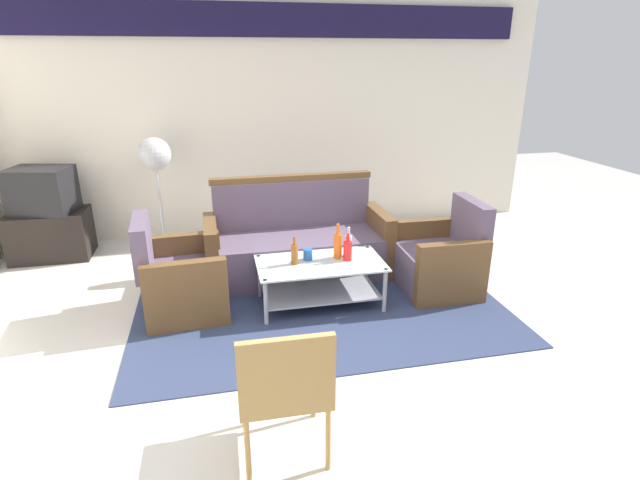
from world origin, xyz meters
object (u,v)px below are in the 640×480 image
at_px(bottle_clear, 348,245).
at_px(bottle_brown, 295,254).
at_px(couch, 297,245).
at_px(tv_stand, 51,235).
at_px(armchair_right, 440,261).
at_px(coffee_table, 320,277).
at_px(armchair_left, 181,281).
at_px(bottle_orange, 338,245).
at_px(pedestal_fan, 155,161).
at_px(television, 42,190).
at_px(cup, 308,254).
at_px(wicker_chair, 284,383).
at_px(bottle_red, 348,250).

bearing_deg(bottle_clear, bottle_brown, -171.54).
xyz_separation_m(couch, tv_stand, (-2.56, 1.02, -0.06)).
bearing_deg(armchair_right, coffee_table, 95.04).
bearing_deg(armchair_left, bottle_brown, 78.70).
bearing_deg(bottle_orange, tv_stand, 149.43).
distance_m(armchair_right, coffee_table, 1.17).
bearing_deg(pedestal_fan, tv_stand, -177.56).
distance_m(couch, television, 2.79).
height_order(cup, pedestal_fan, pedestal_fan).
distance_m(cup, television, 3.05).
relative_size(couch, tv_stand, 2.26).
bearing_deg(tv_stand, bottle_clear, -29.30).
xyz_separation_m(armchair_right, television, (-3.81, 1.65, 0.47)).
bearing_deg(armchair_right, bottle_brown, 93.97).
distance_m(bottle_clear, tv_stand, 3.35).
height_order(bottle_orange, tv_stand, bottle_orange).
xyz_separation_m(armchair_right, wicker_chair, (-1.74, -1.79, 0.21)).
xyz_separation_m(couch, armchair_left, (-1.11, -0.56, -0.03)).
bearing_deg(armchair_left, coffee_table, 79.55).
height_order(bottle_clear, cup, bottle_clear).
bearing_deg(wicker_chair, tv_stand, 121.94).
xyz_separation_m(bottle_brown, wicker_chair, (-0.35, -1.73, -0.01)).
bearing_deg(cup, armchair_left, 176.72).
distance_m(coffee_table, bottle_red, 0.34).
relative_size(coffee_table, cup, 11.00).
distance_m(armchair_left, bottle_orange, 1.38).
bearing_deg(coffee_table, bottle_brown, 177.00).
distance_m(coffee_table, pedestal_fan, 2.42).
bearing_deg(bottle_brown, pedestal_fan, 125.31).
bearing_deg(wicker_chair, bottle_brown, 79.56).
bearing_deg(bottle_orange, wicker_chair, -112.56).
bearing_deg(bottle_brown, bottle_red, -1.37).
distance_m(armchair_right, television, 4.18).
bearing_deg(cup, coffee_table, -39.58).
distance_m(bottle_orange, wicker_chair, 1.93).
bearing_deg(bottle_orange, bottle_red, -39.26).
relative_size(armchair_right, cup, 8.50).
relative_size(television, wicker_chair, 0.81).
bearing_deg(television, wicker_chair, 133.52).
height_order(coffee_table, pedestal_fan, pedestal_fan).
distance_m(bottle_orange, television, 3.27).
bearing_deg(bottle_clear, couch, 119.92).
distance_m(bottle_brown, television, 2.97).
bearing_deg(armchair_left, bottle_red, 80.71).
bearing_deg(bottle_red, cup, 167.19).
bearing_deg(bottle_orange, armchair_left, 176.65).
xyz_separation_m(bottle_clear, television, (-2.91, 1.64, 0.25)).
relative_size(cup, television, 0.15).
bearing_deg(bottle_clear, wicker_chair, -115.03).
xyz_separation_m(bottle_clear, bottle_orange, (-0.10, -0.02, 0.02)).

